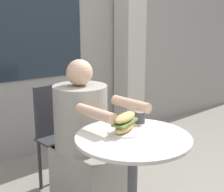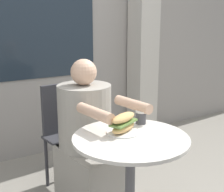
{
  "view_description": "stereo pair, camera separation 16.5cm",
  "coord_description": "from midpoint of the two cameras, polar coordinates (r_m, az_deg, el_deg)",
  "views": [
    {
      "loc": [
        -1.12,
        -1.29,
        1.39
      ],
      "look_at": [
        0.0,
        0.21,
        0.92
      ],
      "focal_mm": 50.0,
      "sensor_mm": 36.0,
      "label": 1
    },
    {
      "loc": [
        -0.99,
        -1.38,
        1.39
      ],
      "look_at": [
        0.0,
        0.21,
        0.92
      ],
      "focal_mm": 50.0,
      "sensor_mm": 36.0,
      "label": 2
    }
  ],
  "objects": [
    {
      "name": "seated_diner",
      "position": [
        2.34,
        -7.01,
        -9.17
      ],
      "size": [
        0.45,
        0.72,
        1.11
      ],
      "rotation": [
        0.0,
        0.0,
        3.26
      ],
      "color": "gray",
      "rests_on": "ground_plane"
    },
    {
      "name": "cafe_table",
      "position": [
        1.91,
        1.28,
        -12.87
      ],
      "size": [
        0.68,
        0.68,
        0.72
      ],
      "color": "beige",
      "rests_on": "ground_plane"
    },
    {
      "name": "sandwich_on_plate",
      "position": [
        1.86,
        -0.25,
        -5.15
      ],
      "size": [
        0.23,
        0.2,
        0.12
      ],
      "rotation": [
        0.0,
        0.0,
        0.41
      ],
      "color": "white",
      "rests_on": "cafe_table"
    },
    {
      "name": "drink_cup",
      "position": [
        2.04,
        2.81,
        -3.77
      ],
      "size": [
        0.07,
        0.07,
        0.09
      ],
      "color": "#424247",
      "rests_on": "cafe_table"
    },
    {
      "name": "diner_chair",
      "position": [
        2.61,
        -11.26,
        -5.72
      ],
      "size": [
        0.42,
        0.42,
        0.87
      ],
      "rotation": [
        0.0,
        0.0,
        3.26
      ],
      "color": "#333338",
      "rests_on": "ground_plane"
    },
    {
      "name": "lattice_pillar",
      "position": [
        3.62,
        1.96,
        10.94
      ],
      "size": [
        0.26,
        0.26,
        2.4
      ],
      "color": "#B2ADA3",
      "rests_on": "ground_plane"
    },
    {
      "name": "storefront_wall",
      "position": [
        3.18,
        -18.14,
        13.48
      ],
      "size": [
        8.0,
        0.09,
        2.8
      ],
      "color": "gray",
      "rests_on": "ground_plane"
    }
  ]
}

